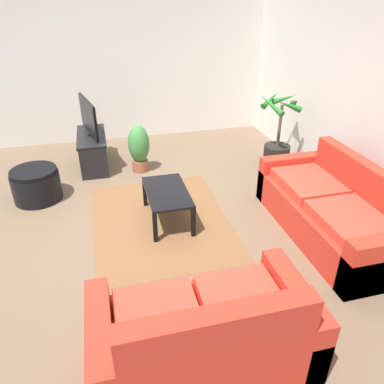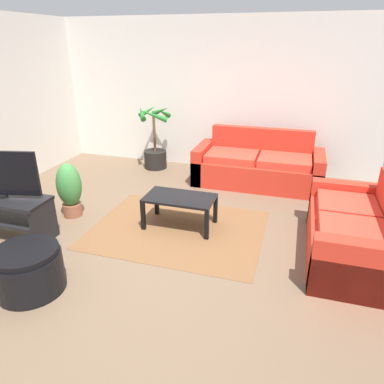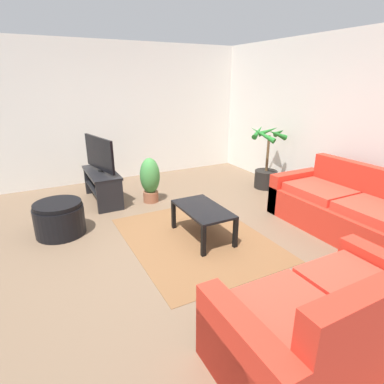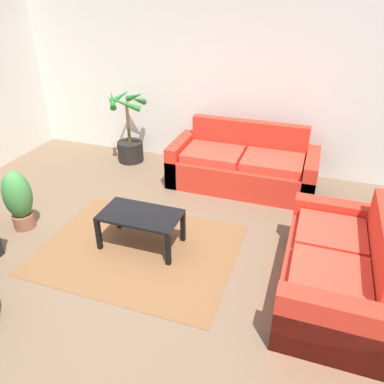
{
  "view_description": "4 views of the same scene",
  "coord_description": "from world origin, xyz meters",
  "px_view_note": "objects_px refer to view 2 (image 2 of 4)",
  "views": [
    {
      "loc": [
        4.13,
        -0.24,
        2.63
      ],
      "look_at": [
        0.33,
        0.74,
        0.45
      ],
      "focal_mm": 34.55,
      "sensor_mm": 36.0,
      "label": 1
    },
    {
      "loc": [
        1.55,
        -3.46,
        2.27
      ],
      "look_at": [
        0.3,
        0.61,
        0.44
      ],
      "focal_mm": 32.92,
      "sensor_mm": 36.0,
      "label": 2
    },
    {
      "loc": [
        3.45,
        -1.41,
        2.0
      ],
      "look_at": [
        0.14,
        0.32,
        0.65
      ],
      "focal_mm": 29.37,
      "sensor_mm": 36.0,
      "label": 3
    },
    {
      "loc": [
        1.88,
        -2.68,
        2.68
      ],
      "look_at": [
        0.69,
        0.75,
        0.64
      ],
      "focal_mm": 35.0,
      "sensor_mm": 36.0,
      "label": 4
    }
  ],
  "objects_px": {
    "couch_main": "(258,167)",
    "coffee_table": "(180,201)",
    "tv_stand": "(7,211)",
    "ottoman": "(29,270)",
    "potted_plant_small": "(69,189)",
    "couch_loveseat": "(355,234)",
    "potted_palm": "(155,148)"
  },
  "relations": [
    {
      "from": "potted_palm",
      "to": "potted_plant_small",
      "type": "xyz_separation_m",
      "value": [
        -0.34,
        -2.23,
        0.0
      ]
    },
    {
      "from": "couch_main",
      "to": "coffee_table",
      "type": "xyz_separation_m",
      "value": [
        -0.78,
        -1.83,
        0.06
      ]
    },
    {
      "from": "potted_palm",
      "to": "ottoman",
      "type": "distance_m",
      "value": 3.76
    },
    {
      "from": "tv_stand",
      "to": "potted_plant_small",
      "type": "xyz_separation_m",
      "value": [
        0.4,
        0.72,
        0.06
      ]
    },
    {
      "from": "couch_loveseat",
      "to": "ottoman",
      "type": "distance_m",
      "value": 3.45
    },
    {
      "from": "couch_main",
      "to": "couch_loveseat",
      "type": "distance_m",
      "value": 2.36
    },
    {
      "from": "couch_main",
      "to": "potted_plant_small",
      "type": "height_order",
      "value": "couch_main"
    },
    {
      "from": "coffee_table",
      "to": "potted_palm",
      "type": "height_order",
      "value": "potted_palm"
    },
    {
      "from": "couch_loveseat",
      "to": "potted_palm",
      "type": "xyz_separation_m",
      "value": [
        -3.31,
        2.21,
        0.11
      ]
    },
    {
      "from": "coffee_table",
      "to": "potted_palm",
      "type": "distance_m",
      "value": 2.41
    },
    {
      "from": "tv_stand",
      "to": "couch_loveseat",
      "type": "bearing_deg",
      "value": 10.39
    },
    {
      "from": "couch_main",
      "to": "couch_loveseat",
      "type": "xyz_separation_m",
      "value": [
        1.32,
        -1.95,
        -0.0
      ]
    },
    {
      "from": "couch_main",
      "to": "coffee_table",
      "type": "height_order",
      "value": "couch_main"
    },
    {
      "from": "couch_loveseat",
      "to": "potted_plant_small",
      "type": "distance_m",
      "value": 3.65
    },
    {
      "from": "potted_plant_small",
      "to": "tv_stand",
      "type": "bearing_deg",
      "value": -119.03
    },
    {
      "from": "coffee_table",
      "to": "potted_palm",
      "type": "xyz_separation_m",
      "value": [
        -1.21,
        2.08,
        0.04
      ]
    },
    {
      "from": "tv_stand",
      "to": "ottoman",
      "type": "relative_size",
      "value": 1.69
    },
    {
      "from": "tv_stand",
      "to": "potted_palm",
      "type": "bearing_deg",
      "value": 76.02
    },
    {
      "from": "couch_loveseat",
      "to": "potted_palm",
      "type": "distance_m",
      "value": 3.99
    },
    {
      "from": "coffee_table",
      "to": "couch_loveseat",
      "type": "bearing_deg",
      "value": -3.45
    },
    {
      "from": "couch_loveseat",
      "to": "potted_palm",
      "type": "relative_size",
      "value": 1.4
    },
    {
      "from": "potted_plant_small",
      "to": "ottoman",
      "type": "relative_size",
      "value": 1.18
    },
    {
      "from": "potted_plant_small",
      "to": "ottoman",
      "type": "distance_m",
      "value": 1.63
    },
    {
      "from": "couch_loveseat",
      "to": "coffee_table",
      "type": "bearing_deg",
      "value": 176.55
    },
    {
      "from": "couch_loveseat",
      "to": "tv_stand",
      "type": "distance_m",
      "value": 4.12
    },
    {
      "from": "tv_stand",
      "to": "ottoman",
      "type": "xyz_separation_m",
      "value": [
        0.97,
        -0.8,
        -0.12
      ]
    },
    {
      "from": "potted_palm",
      "to": "potted_plant_small",
      "type": "distance_m",
      "value": 2.26
    },
    {
      "from": "couch_main",
      "to": "potted_plant_small",
      "type": "relative_size",
      "value": 2.73
    },
    {
      "from": "potted_plant_small",
      "to": "couch_loveseat",
      "type": "bearing_deg",
      "value": 0.36
    },
    {
      "from": "couch_main",
      "to": "potted_plant_small",
      "type": "bearing_deg",
      "value": -139.64
    },
    {
      "from": "couch_main",
      "to": "ottoman",
      "type": "distance_m",
      "value": 3.91
    },
    {
      "from": "ottoman",
      "to": "couch_main",
      "type": "bearing_deg",
      "value": 63.26
    }
  ]
}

